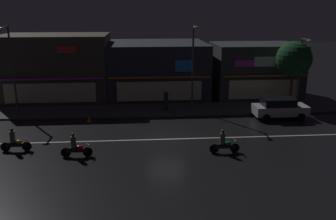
{
  "coord_description": "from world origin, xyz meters",
  "views": [
    {
      "loc": [
        -1.72,
        -22.89,
        8.66
      ],
      "look_at": [
        0.24,
        2.18,
        1.47
      ],
      "focal_mm": 38.05,
      "sensor_mm": 36.0,
      "label": 1
    }
  ],
  "objects": [
    {
      "name": "ground_plane",
      "position": [
        0.0,
        0.0,
        0.0
      ],
      "size": [
        140.0,
        140.0,
        0.0
      ],
      "primitive_type": "plane",
      "color": "black"
    },
    {
      "name": "lane_divider_stripe",
      "position": [
        0.0,
        0.0,
        0.01
      ],
      "size": [
        31.34,
        0.16,
        0.01
      ],
      "primitive_type": "cube",
      "color": "beige",
      "rests_on": "ground"
    },
    {
      "name": "sidewalk_far",
      "position": [
        0.0,
        7.23,
        0.07
      ],
      "size": [
        32.98,
        3.91,
        0.14
      ],
      "primitive_type": "cube",
      "color": "#424447",
      "rests_on": "ground"
    },
    {
      "name": "storefront_left_block",
      "position": [
        0.0,
        13.61,
        2.68
      ],
      "size": [
        9.8,
        9.01,
        5.36
      ],
      "color": "#2D333D",
      "rests_on": "ground"
    },
    {
      "name": "storefront_center_block",
      "position": [
        9.89,
        12.24,
        2.64
      ],
      "size": [
        8.39,
        6.29,
        5.28
      ],
      "color": "#383A3F",
      "rests_on": "ground"
    },
    {
      "name": "storefront_right_block",
      "position": [
        -9.89,
        12.42,
        3.13
      ],
      "size": [
        10.18,
        6.63,
        6.28
      ],
      "color": "#4C443A",
      "rests_on": "ground"
    },
    {
      "name": "streetlamp_west",
      "position": [
        -12.34,
        7.25,
        4.39
      ],
      "size": [
        0.44,
        1.64,
        7.22
      ],
      "color": "#47494C",
      "rests_on": "sidewalk_far"
    },
    {
      "name": "streetlamp_mid",
      "position": [
        2.76,
        6.91,
        4.4
      ],
      "size": [
        0.44,
        1.64,
        7.24
      ],
      "color": "#47494C",
      "rests_on": "sidewalk_far"
    },
    {
      "name": "streetlamp_east",
      "position": [
        11.98,
        6.45,
        3.85
      ],
      "size": [
        0.44,
        1.64,
        6.18
      ],
      "color": "#47494C",
      "rests_on": "sidewalk_far"
    },
    {
      "name": "pedestrian_on_sidewalk",
      "position": [
        0.42,
        6.66,
        0.99
      ],
      "size": [
        0.36,
        0.36,
        1.82
      ],
      "rotation": [
        0.0,
        0.0,
        1.06
      ],
      "color": "#232328",
      "rests_on": "sidewalk_far"
    },
    {
      "name": "street_tree",
      "position": [
        11.6,
        7.06,
        4.43
      ],
      "size": [
        3.09,
        3.09,
        5.85
      ],
      "color": "#473323",
      "rests_on": "sidewalk_far"
    },
    {
      "name": "parked_car_near_kerb",
      "position": [
        9.54,
        4.23,
        0.87
      ],
      "size": [
        4.3,
        1.98,
        1.67
      ],
      "color": "silver",
      "rests_on": "ground"
    },
    {
      "name": "motorcycle_lead",
      "position": [
        -9.67,
        -1.35,
        0.63
      ],
      "size": [
        1.9,
        0.6,
        1.52
      ],
      "rotation": [
        0.0,
        0.0,
        3.12
      ],
      "color": "black",
      "rests_on": "ground"
    },
    {
      "name": "motorcycle_following",
      "position": [
        -5.72,
        -2.55,
        0.63
      ],
      "size": [
        1.9,
        0.6,
        1.52
      ],
      "rotation": [
        0.0,
        0.0,
        3.17
      ],
      "color": "black",
      "rests_on": "ground"
    },
    {
      "name": "motorcycle_opposite_lane",
      "position": [
        3.33,
        -2.63,
        0.63
      ],
      "size": [
        1.9,
        0.6,
        1.52
      ],
      "rotation": [
        0.0,
        0.0,
        3.27
      ],
      "color": "black",
      "rests_on": "ground"
    },
    {
      "name": "traffic_cone",
      "position": [
        -5.86,
        4.36,
        0.28
      ],
      "size": [
        0.36,
        0.36,
        0.55
      ],
      "primitive_type": "cone",
      "color": "orange",
      "rests_on": "ground"
    }
  ]
}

